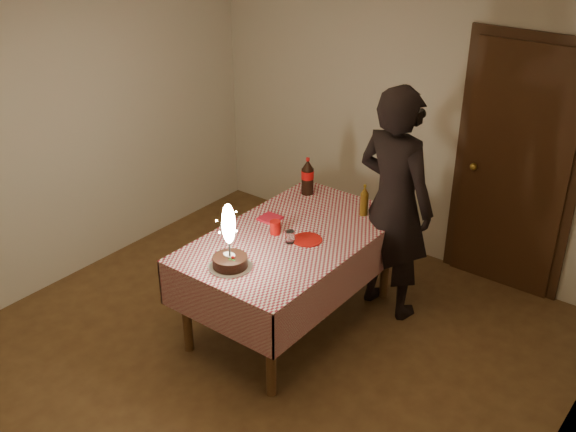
% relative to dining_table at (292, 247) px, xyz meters
% --- Properties ---
extents(ground, '(4.00, 4.50, 0.01)m').
position_rel_dining_table_xyz_m(ground, '(0.04, -0.67, -0.67)').
color(ground, brown).
rests_on(ground, ground).
extents(room_shell, '(4.04, 4.54, 2.62)m').
position_rel_dining_table_xyz_m(room_shell, '(0.08, -0.60, 0.98)').
color(room_shell, beige).
rests_on(room_shell, ground).
extents(dining_table, '(1.02, 1.72, 0.77)m').
position_rel_dining_table_xyz_m(dining_table, '(0.00, 0.00, 0.00)').
color(dining_table, brown).
rests_on(dining_table, ground).
extents(birthday_cake, '(0.30, 0.30, 0.47)m').
position_rel_dining_table_xyz_m(birthday_cake, '(-0.06, -0.61, 0.24)').
color(birthday_cake, white).
rests_on(birthday_cake, dining_table).
extents(red_plate, '(0.22, 0.22, 0.01)m').
position_rel_dining_table_xyz_m(red_plate, '(0.13, 0.01, 0.11)').
color(red_plate, '#B7110C').
rests_on(red_plate, dining_table).
extents(red_cup, '(0.08, 0.08, 0.10)m').
position_rel_dining_table_xyz_m(red_cup, '(-0.11, -0.05, 0.15)').
color(red_cup, '#AA0E0B').
rests_on(red_cup, dining_table).
extents(clear_cup, '(0.07, 0.07, 0.09)m').
position_rel_dining_table_xyz_m(clear_cup, '(0.05, -0.10, 0.15)').
color(clear_cup, white).
rests_on(clear_cup, dining_table).
extents(napkin_stack, '(0.15, 0.15, 0.02)m').
position_rel_dining_table_xyz_m(napkin_stack, '(-0.28, 0.09, 0.11)').
color(napkin_stack, red).
rests_on(napkin_stack, dining_table).
extents(cola_bottle, '(0.10, 0.10, 0.32)m').
position_rel_dining_table_xyz_m(cola_bottle, '(-0.33, 0.65, 0.26)').
color(cola_bottle, black).
rests_on(cola_bottle, dining_table).
extents(amber_bottle_right, '(0.06, 0.06, 0.26)m').
position_rel_dining_table_xyz_m(amber_bottle_right, '(0.24, 0.60, 0.22)').
color(amber_bottle_right, brown).
rests_on(amber_bottle_right, dining_table).
extents(photographer, '(0.73, 0.54, 1.84)m').
position_rel_dining_table_xyz_m(photographer, '(0.47, 0.65, 0.25)').
color(photographer, black).
rests_on(photographer, ground).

